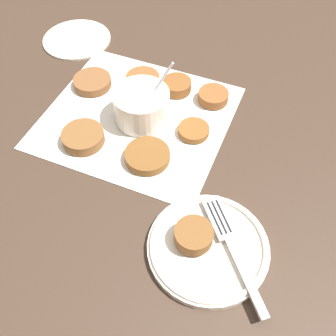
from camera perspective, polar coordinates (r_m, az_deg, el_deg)
name	(u,v)px	position (r m, az deg, el deg)	size (l,w,h in m)	color
ground_plane	(125,110)	(0.77, -6.31, 8.40)	(4.00, 4.00, 0.00)	#38281E
napkin	(137,117)	(0.75, -4.51, 7.43)	(0.38, 0.36, 0.00)	silver
sauce_bowl	(142,107)	(0.73, -3.78, 8.83)	(0.11, 0.10, 0.12)	silver
fritter_0	(177,86)	(0.79, 1.29, 11.87)	(0.06, 0.06, 0.02)	brown
fritter_1	(147,156)	(0.67, -3.02, 1.79)	(0.08, 0.08, 0.02)	brown
fritter_2	(143,81)	(0.81, -3.67, 12.51)	(0.07, 0.07, 0.02)	brown
fritter_3	(92,82)	(0.82, -10.91, 12.17)	(0.08, 0.08, 0.02)	brown
fritter_4	(83,137)	(0.71, -12.23, 4.42)	(0.08, 0.08, 0.02)	brown
fritter_5	(213,96)	(0.78, 6.59, 10.28)	(0.06, 0.06, 0.02)	brown
fritter_6	(194,130)	(0.71, 3.75, 5.47)	(0.06, 0.06, 0.01)	brown
serving_plate	(208,247)	(0.59, 5.85, -11.31)	(0.18, 0.18, 0.02)	silver
fritter_on_plate	(194,235)	(0.57, 3.75, -9.70)	(0.06, 0.06, 0.02)	brown
fork	(229,240)	(0.58, 8.84, -10.22)	(0.12, 0.18, 0.00)	silver
extra_saucer	(77,38)	(0.96, -13.11, 17.85)	(0.15, 0.15, 0.01)	silver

